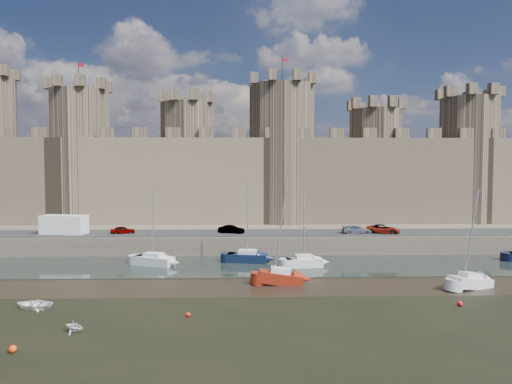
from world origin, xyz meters
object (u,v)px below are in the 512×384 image
car_3 (383,229)px  sailboat_4 (281,277)px  van (64,225)px  car_1 (231,229)px  car_2 (357,230)px  sailboat_2 (304,261)px  sailboat_1 (247,257)px  sailboat_5 (470,281)px  car_0 (123,230)px  sailboat_0 (153,259)px

car_3 → sailboat_4: bearing=153.4°
car_3 → van: bearing=104.8°
car_1 → car_2: size_ratio=0.88×
sailboat_2 → car_2: bearing=42.0°
sailboat_1 → sailboat_2: 7.15m
sailboat_5 → sailboat_2: bearing=124.3°
van → sailboat_5: size_ratio=0.63×
car_2 → car_3: car_3 is taller
car_3 → sailboat_2: (-12.31, -9.85, -2.38)m
car_0 → van: (-7.99, -0.13, 0.77)m
sailboat_0 → car_1: bearing=67.0°
car_2 → sailboat_1: bearing=115.2°
car_2 → van: 40.42m
van → car_1: bearing=9.9°
sailboat_2 → sailboat_0: bearing=168.2°
car_0 → sailboat_5: bearing=-135.5°
car_1 → sailboat_5: bearing=-116.6°
car_1 → car_2: car_2 is taller
van → sailboat_0: size_ratio=0.66×
sailboat_5 → car_1: bearing=116.7°
car_2 → sailboat_5: (6.28, -19.42, -2.39)m
car_2 → sailboat_0: size_ratio=0.45×
car_3 → sailboat_4: sailboat_4 is taller
car_1 → sailboat_5: sailboat_5 is taller
car_0 → sailboat_4: sailboat_4 is taller
sailboat_0 → car_2: bearing=39.7°
sailboat_0 → sailboat_2: (17.81, -1.56, 0.02)m
car_2 → sailboat_5: 20.55m
car_3 → van: van is taller
van → sailboat_4: bearing=-22.5°
car_1 → sailboat_2: size_ratio=0.39×
car_2 → sailboat_4: (-11.98, -17.35, -2.34)m
car_2 → sailboat_4: sailboat_4 is taller
van → sailboat_2: 33.56m
car_3 → sailboat_2: bearing=144.2°
van → sailboat_4: 33.72m
sailboat_0 → sailboat_5: 34.57m
car_1 → sailboat_4: (5.44, -17.97, -2.34)m
sailboat_0 → sailboat_1: bearing=28.7°
car_0 → car_1: car_1 is taller
car_3 → sailboat_4: (-15.64, -17.32, -2.39)m
van → sailboat_1: bearing=-7.1°
car_3 → sailboat_0: sailboat_0 is taller
sailboat_1 → car_0: bearing=165.9°
sailboat_1 → van: bearing=173.3°
car_1 → car_0: bearing=103.4°
car_3 → van: 44.08m
sailboat_5 → car_2: bearing=84.8°
sailboat_0 → sailboat_4: bearing=-9.7°
car_1 → van: (-22.98, -0.10, 0.73)m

